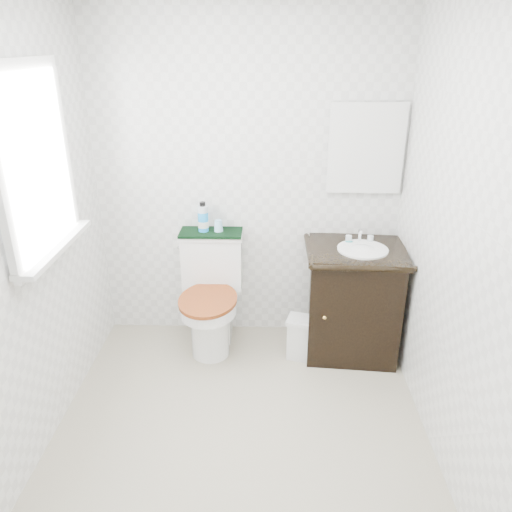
{
  "coord_description": "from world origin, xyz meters",
  "views": [
    {
      "loc": [
        0.16,
        -2.28,
        2.13
      ],
      "look_at": [
        0.07,
        0.75,
        0.82
      ],
      "focal_mm": 35.0,
      "sensor_mm": 36.0,
      "label": 1
    }
  ],
  "objects_px": {
    "trash_bin": "(302,338)",
    "mouthwash_bottle": "(203,218)",
    "vanity": "(353,298)",
    "cup": "(218,226)",
    "toilet": "(211,300)"
  },
  "relations": [
    {
      "from": "mouthwash_bottle",
      "to": "cup",
      "type": "relative_size",
      "value": 2.64
    },
    {
      "from": "toilet",
      "to": "cup",
      "type": "height_order",
      "value": "cup"
    },
    {
      "from": "vanity",
      "to": "cup",
      "type": "xyz_separation_m",
      "value": [
        -0.98,
        0.2,
        0.47
      ]
    },
    {
      "from": "trash_bin",
      "to": "mouthwash_bottle",
      "type": "height_order",
      "value": "mouthwash_bottle"
    },
    {
      "from": "vanity",
      "to": "cup",
      "type": "distance_m",
      "value": 1.1
    },
    {
      "from": "trash_bin",
      "to": "mouthwash_bottle",
      "type": "distance_m",
      "value": 1.12
    },
    {
      "from": "mouthwash_bottle",
      "to": "trash_bin",
      "type": "bearing_deg",
      "value": -22.5
    },
    {
      "from": "toilet",
      "to": "trash_bin",
      "type": "xyz_separation_m",
      "value": [
        0.67,
        -0.17,
        -0.21
      ]
    },
    {
      "from": "toilet",
      "to": "mouthwash_bottle",
      "type": "distance_m",
      "value": 0.61
    },
    {
      "from": "toilet",
      "to": "cup",
      "type": "distance_m",
      "value": 0.55
    },
    {
      "from": "vanity",
      "to": "toilet",
      "type": "bearing_deg",
      "value": 176.58
    },
    {
      "from": "toilet",
      "to": "mouthwash_bottle",
      "type": "height_order",
      "value": "mouthwash_bottle"
    },
    {
      "from": "vanity",
      "to": "mouthwash_bottle",
      "type": "bearing_deg",
      "value": 169.76
    },
    {
      "from": "toilet",
      "to": "mouthwash_bottle",
      "type": "bearing_deg",
      "value": 111.68
    },
    {
      "from": "vanity",
      "to": "cup",
      "type": "relative_size",
      "value": 11.19
    }
  ]
}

